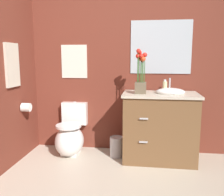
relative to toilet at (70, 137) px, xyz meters
The scene contains 10 objects.
wall_back 1.37m from the toilet, 18.64° to the left, with size 3.96×0.05×2.50m, color maroon.
toilet is the anchor object (origin of this frame).
vanity_cabinet 1.21m from the toilet, ahead, with size 0.94×0.56×1.05m.
flower_vase 1.26m from the toilet, ahead, with size 0.14×0.14×0.55m.
soap_bottle 1.44m from the toilet, ahead, with size 0.06×0.06×0.16m.
trash_bin 0.65m from the toilet, ahead, with size 0.18×0.18×0.27m.
wall_poster 1.05m from the toilet, 90.00° to the left, with size 0.37×0.01×0.46m, color silver.
wall_mirror 1.72m from the toilet, 12.63° to the left, with size 0.80×0.01×0.70m, color #B2BCC6.
hanging_towel 1.20m from the toilet, 147.02° to the right, with size 0.03×0.28×0.52m, color beige.
toilet_paper_roll 0.71m from the toilet, 159.23° to the right, with size 0.11×0.11×0.11m, color white.
Camera 1 is at (0.33, -1.82, 1.32)m, focal length 39.61 mm.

